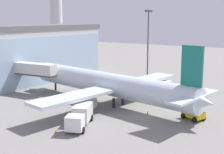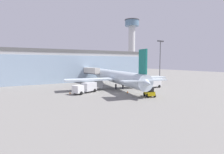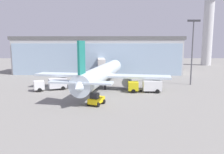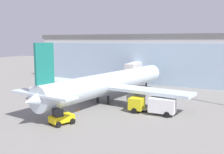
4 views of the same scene
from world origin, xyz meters
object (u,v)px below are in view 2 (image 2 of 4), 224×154
Objects in this scene: jet_bridge at (89,71)px; control_tower at (132,40)px; safety_cone_nose at (128,92)px; safety_cone_wingtip at (70,93)px; apron_light_mast at (160,57)px; fuel_truck at (151,83)px; pushback_tug at (150,93)px; airplane at (117,77)px; catering_truck at (86,87)px; baggage_cart at (145,87)px.

jet_bridge is 67.03m from control_tower.
safety_cone_nose and safety_cone_wingtip have the same top height.
apron_light_mast is 18.15m from fuel_truck.
fuel_truck is (-13.16, -9.09, -8.58)m from apron_light_mast.
jet_bridge is at bearing 55.16° from safety_cone_wingtip.
apron_light_mast is at bearing -26.60° from pushback_tug.
safety_cone_wingtip is at bearing 107.28° from airplane.
control_tower is at bearing 51.88° from safety_cone_nose.
control_tower is 5.12× the size of catering_truck.
airplane is at bearing -130.90° from control_tower.
control_tower reaches higher than baggage_cart.
catering_truck is at bearing -42.22° from baggage_cart.
control_tower is 70.41× the size of safety_cone_wingtip.
pushback_tug is (0.76, -34.20, -3.65)m from jet_bridge.
jet_bridge reaches higher than pushback_tug.
fuel_truck is at bearing 136.64° from baggage_cart.
pushback_tug reaches higher than safety_cone_nose.
apron_light_mast reaches higher than pushback_tug.
jet_bridge is 23.97× the size of safety_cone_nose.
baggage_cart is (7.53, -4.81, -3.01)m from airplane.
fuel_truck reaches higher than pushback_tug.
control_tower reaches higher than safety_cone_nose.
safety_cone_nose is at bearing 173.74° from jet_bridge.
airplane is 5.32× the size of fuel_truck.
control_tower is (51.08, 38.67, 19.71)m from jet_bridge.
fuel_truck is 14.52m from pushback_tug.
baggage_cart is at bearing -5.85° from fuel_truck.
baggage_cart is 0.88× the size of pushback_tug.
jet_bridge reaches higher than safety_cone_wingtip.
pushback_tug is (-23.51, -19.27, -9.07)m from apron_light_mast.
fuel_truck is 2.59m from baggage_cart.
jet_bridge is 0.34× the size of airplane.
fuel_truck is at bearing 149.71° from catering_truck.
control_tower is at bearing -30.55° from airplane.
catering_truck is 2.36× the size of baggage_cart.
fuel_truck is 2.29× the size of baggage_cart.
jet_bridge reaches higher than fuel_truck.
catering_truck is at bearing -135.55° from control_tower.
catering_truck is 16.81m from pushback_tug.
control_tower is 91.58m from pushback_tug.
control_tower is 78.98m from airplane.
pushback_tug is at bearing -124.63° from control_tower.
control_tower is at bearing 42.22° from safety_cone_wingtip.
catering_truck reaches higher than baggage_cart.
control_tower is at bearing -10.57° from pushback_tug.
fuel_truck is (11.10, -24.02, -3.16)m from jet_bridge.
safety_cone_nose is (9.74, -5.65, -1.19)m from catering_truck.
fuel_truck is at bearing -7.14° from safety_cone_wingtip.
fuel_truck is (9.91, -5.11, -2.04)m from airplane.
catering_truck is at bearing 65.82° from pushback_tug.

